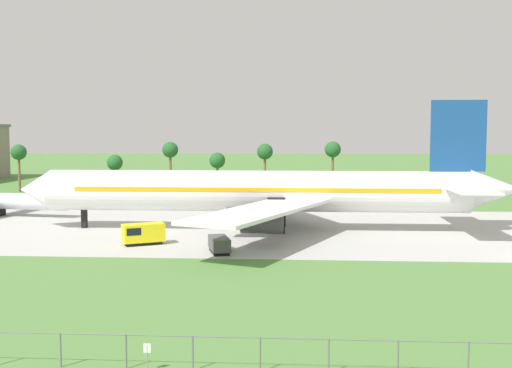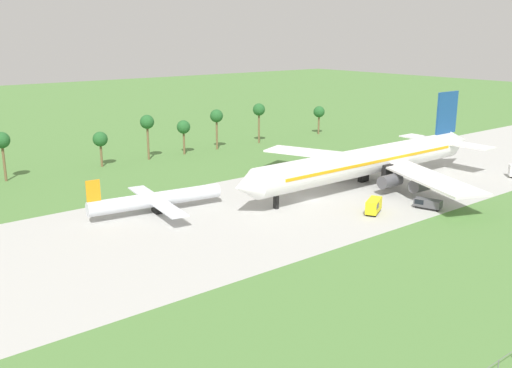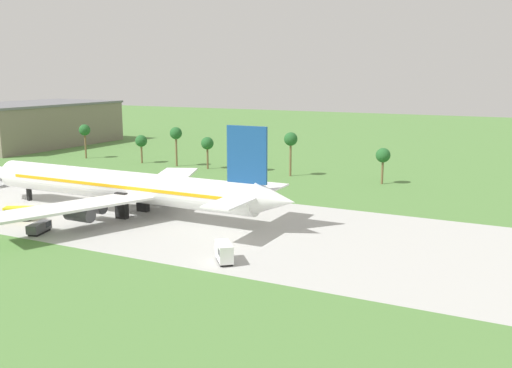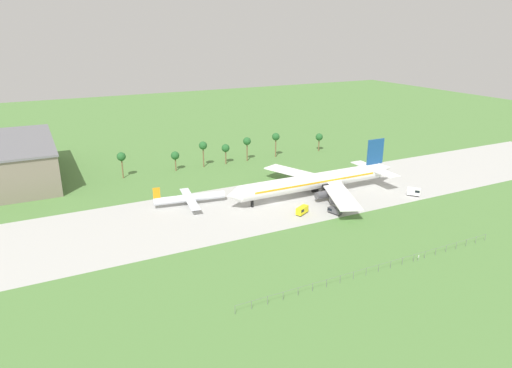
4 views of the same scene
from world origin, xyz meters
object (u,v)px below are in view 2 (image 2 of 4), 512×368
at_px(fuel_truck, 373,206).
at_px(baggage_tug, 427,203).
at_px(regional_aircraft, 156,200).
at_px(jet_airliner, 372,160).

bearing_deg(fuel_truck, baggage_tug, -22.75).
relative_size(regional_aircraft, baggage_tug, 4.76).
distance_m(jet_airliner, fuel_truck, 20.42).
distance_m(regional_aircraft, fuel_truck, 39.51).
bearing_deg(regional_aircraft, jet_airliner, -14.50).
height_order(regional_aircraft, fuel_truck, regional_aircraft).
height_order(jet_airliner, regional_aircraft, jet_airliner).
bearing_deg(baggage_tug, fuel_truck, 157.25).
relative_size(regional_aircraft, fuel_truck, 4.58).
bearing_deg(fuel_truck, jet_airliner, 41.60).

